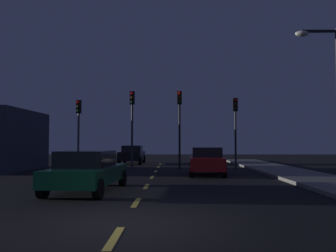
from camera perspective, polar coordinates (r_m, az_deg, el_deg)
The scene contains 17 objects.
ground_plane at distance 14.79m, azimuth -3.32°, elevation -9.39°, with size 80.00×80.00×0.00m, color black.
sidewalk_curb_right at distance 16.09m, azimuth 24.70°, elevation -8.34°, with size 3.00×40.00×0.15m, color gray.
lane_stripe_nearest at distance 6.76m, azimuth -8.60°, elevation -17.31°, with size 0.16×1.60×0.01m, color #EACC4C.
lane_stripe_second at distance 10.45m, azimuth -5.11°, elevation -12.13°, with size 0.16×1.60×0.01m, color #EACC4C.
lane_stripe_third at distance 14.20m, azimuth -3.50°, elevation -9.65°, with size 0.16×1.60×0.01m, color #EACC4C.
lane_stripe_fourth at distance 17.97m, azimuth -2.58°, elevation -8.21°, with size 0.16×1.60×0.01m, color #EACC4C.
lane_stripe_fifth at distance 21.75m, azimuth -1.98°, elevation -7.26°, with size 0.16×1.60×0.01m, color #EACC4C.
lane_stripe_sixth at distance 25.53m, azimuth -1.56°, elevation -6.60°, with size 0.16×1.60×0.01m, color #EACC4C.
lane_stripe_seventh at distance 29.32m, azimuth -1.25°, elevation -6.11°, with size 0.16×1.60×0.01m, color #EACC4C.
traffic_signal_far_left at distance 24.81m, azimuth -14.17°, elevation 0.91°, with size 0.32×0.38×4.64m.
traffic_signal_center_left at distance 24.15m, azimuth -5.78°, elevation 1.85°, with size 0.32×0.38×5.24m.
traffic_signal_center_right at distance 23.99m, azimuth 1.86°, elevation 1.87°, with size 0.32×0.38×5.24m.
traffic_signal_far_right at distance 24.33m, azimuth 10.77°, elevation 1.13°, with size 0.32×0.38×4.76m.
car_stopped_ahead at distance 19.03m, azimuth 6.24°, elevation -5.62°, with size 1.99×3.91×1.49m.
car_adjacent_lane at distance 12.93m, azimuth -12.79°, elevation -7.01°, with size 2.24×4.70×1.44m.
car_oncoming_far at distance 29.57m, azimuth -5.78°, elevation -4.57°, with size 1.95×4.13×1.52m.
street_lamp_right at distance 15.97m, azimuth 24.74°, elevation 5.39°, with size 1.81×0.36×6.40m.
Camera 1 is at (1.06, -7.66, 1.70)m, focal length 37.95 mm.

